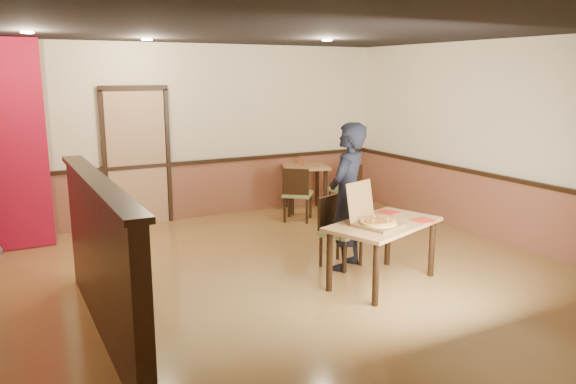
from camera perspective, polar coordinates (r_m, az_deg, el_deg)
name	(u,v)px	position (r m, az deg, el deg)	size (l,w,h in m)	color
floor	(288,287)	(6.34, 0.04, -9.65)	(7.00, 7.00, 0.00)	#A67A40
ceiling	(288,27)	(5.91, 0.05, 16.45)	(7.00, 7.00, 0.00)	black
wall_back	(185,133)	(9.18, -10.40, 5.92)	(7.00, 7.00, 0.00)	beige
wall_right	(516,144)	(8.21, 22.18, 4.53)	(7.00, 7.00, 0.00)	beige
wainscot_back	(188,191)	(9.30, -10.12, 0.08)	(7.00, 0.04, 0.90)	brown
chair_rail_back	(187,163)	(9.19, -10.19, 2.92)	(7.00, 0.06, 0.06)	black
wainscot_right	(509,212)	(8.35, 21.53, -1.94)	(0.04, 7.00, 0.90)	brown
chair_rail_right	(511,179)	(8.24, 21.69, 1.22)	(0.06, 7.00, 0.06)	black
back_door	(137,158)	(8.97, -15.10, 3.31)	(0.90, 0.06, 2.10)	tan
booth_partition	(102,257)	(5.31, -18.39, -6.24)	(0.20, 3.10, 1.44)	black
spot_a	(27,32)	(7.03, -24.98, 14.50)	(0.14, 0.14, 0.02)	#FFDFB2
spot_b	(147,39)	(7.96, -14.15, 14.81)	(0.14, 0.14, 0.02)	#FFDFB2
spot_c	(327,40)	(7.91, 3.98, 15.15)	(0.14, 0.14, 0.02)	#FFDFB2
main_table	(383,232)	(6.37, 9.66, -4.00)	(1.51, 1.16, 0.71)	#B17E4A
diner_chair	(337,228)	(6.94, 5.01, -3.69)	(0.55, 0.55, 0.86)	olive
side_chair_left	(297,192)	(8.95, 0.93, 0.01)	(0.61, 0.61, 0.88)	olive
side_chair_right	(347,187)	(9.43, 6.00, 0.48)	(0.44, 0.44, 0.86)	olive
side_table	(305,176)	(9.67, 1.75, 1.67)	(0.92, 0.92, 0.79)	#B17E4A
diner	(347,197)	(6.75, 6.06, -0.48)	(0.65, 0.43, 1.78)	black
pizza_box	(375,220)	(6.18, 8.84, -2.87)	(0.57, 0.62, 0.46)	brown
pizza	(379,222)	(6.15, 9.19, -3.07)	(0.39, 0.39, 0.03)	gold
napkin_near	(423,220)	(6.52, 13.57, -2.79)	(0.23, 0.23, 0.01)	red
napkin_far	(387,212)	(6.80, 10.05, -2.03)	(0.29, 0.29, 0.01)	red
condiment	(302,161)	(9.65, 1.41, 3.19)	(0.06, 0.06, 0.15)	brown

